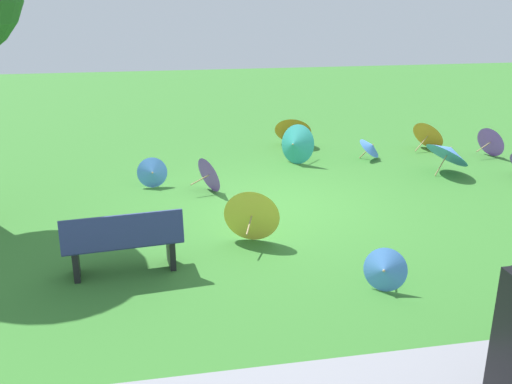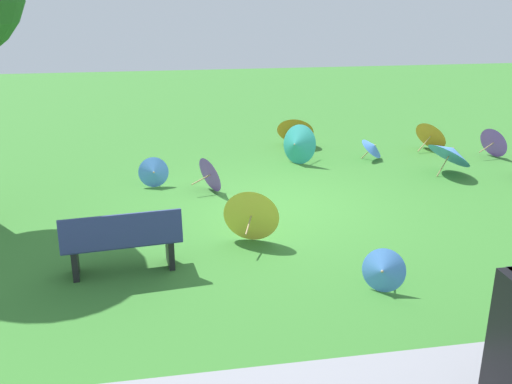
{
  "view_description": "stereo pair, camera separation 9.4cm",
  "coord_description": "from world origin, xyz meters",
  "px_view_note": "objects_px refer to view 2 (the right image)",
  "views": [
    {
      "loc": [
        2.08,
        9.43,
        3.63
      ],
      "look_at": [
        0.48,
        0.9,
        0.6
      ],
      "focal_mm": 39.72,
      "sensor_mm": 36.0,
      "label": 1
    },
    {
      "loc": [
        1.98,
        9.44,
        3.63
      ],
      "look_at": [
        0.48,
        0.9,
        0.6
      ],
      "focal_mm": 39.72,
      "sensor_mm": 36.0,
      "label": 2
    }
  ],
  "objects_px": {
    "parasol_orange_1": "(296,129)",
    "parasol_yellow_1": "(252,214)",
    "parasol_blue_2": "(373,147)",
    "parasol_blue_1": "(383,271)",
    "parasol_blue_3": "(451,152)",
    "park_bench": "(122,242)",
    "parasol_purple_1": "(213,173)",
    "parasol_blue_4": "(154,172)",
    "parasol_teal_1": "(297,144)",
    "parasol_purple_0": "(495,141)",
    "parasol_orange_0": "(432,134)"
  },
  "relations": [
    {
      "from": "parasol_purple_0",
      "to": "parasol_blue_1",
      "type": "bearing_deg",
      "value": 48.13
    },
    {
      "from": "parasol_purple_1",
      "to": "parasol_orange_1",
      "type": "bearing_deg",
      "value": -126.88
    },
    {
      "from": "parasol_purple_1",
      "to": "parasol_blue_4",
      "type": "bearing_deg",
      "value": -22.04
    },
    {
      "from": "parasol_blue_2",
      "to": "parasol_teal_1",
      "type": "relative_size",
      "value": 0.81
    },
    {
      "from": "parasol_purple_0",
      "to": "parasol_blue_1",
      "type": "distance_m",
      "value": 7.58
    },
    {
      "from": "parasol_orange_1",
      "to": "parasol_blue_1",
      "type": "bearing_deg",
      "value": 84.74
    },
    {
      "from": "parasol_blue_1",
      "to": "parasol_blue_2",
      "type": "xyz_separation_m",
      "value": [
        -2.13,
        -5.88,
        0.02
      ]
    },
    {
      "from": "parasol_blue_3",
      "to": "parasol_teal_1",
      "type": "xyz_separation_m",
      "value": [
        3.02,
        -1.33,
        -0.04
      ]
    },
    {
      "from": "park_bench",
      "to": "parasol_blue_1",
      "type": "relative_size",
      "value": 2.61
    },
    {
      "from": "park_bench",
      "to": "parasol_yellow_1",
      "type": "height_order",
      "value": "park_bench"
    },
    {
      "from": "parasol_blue_2",
      "to": "parasol_blue_1",
      "type": "bearing_deg",
      "value": 70.08
    },
    {
      "from": "park_bench",
      "to": "parasol_blue_2",
      "type": "relative_size",
      "value": 2.13
    },
    {
      "from": "parasol_purple_1",
      "to": "parasol_blue_3",
      "type": "bearing_deg",
      "value": -177.53
    },
    {
      "from": "parasol_teal_1",
      "to": "parasol_blue_4",
      "type": "height_order",
      "value": "parasol_teal_1"
    },
    {
      "from": "parasol_blue_2",
      "to": "parasol_blue_3",
      "type": "xyz_separation_m",
      "value": [
        -1.2,
        1.35,
        0.19
      ]
    },
    {
      "from": "parasol_blue_1",
      "to": "parasol_blue_4",
      "type": "height_order",
      "value": "parasol_blue_4"
    },
    {
      "from": "parasol_teal_1",
      "to": "parasol_purple_0",
      "type": "bearing_deg",
      "value": 177.36
    },
    {
      "from": "parasol_yellow_1",
      "to": "parasol_teal_1",
      "type": "relative_size",
      "value": 0.97
    },
    {
      "from": "parasol_purple_1",
      "to": "parasol_yellow_1",
      "type": "height_order",
      "value": "parasol_yellow_1"
    },
    {
      "from": "parasol_orange_1",
      "to": "parasol_purple_1",
      "type": "height_order",
      "value": "parasol_orange_1"
    },
    {
      "from": "parasol_blue_2",
      "to": "parasol_blue_3",
      "type": "distance_m",
      "value": 1.81
    },
    {
      "from": "parasol_blue_2",
      "to": "parasol_blue_3",
      "type": "bearing_deg",
      "value": 131.57
    },
    {
      "from": "park_bench",
      "to": "parasol_purple_1",
      "type": "xyz_separation_m",
      "value": [
        -1.56,
        -3.21,
        -0.1
      ]
    },
    {
      "from": "parasol_blue_2",
      "to": "parasol_purple_1",
      "type": "bearing_deg",
      "value": 22.06
    },
    {
      "from": "parasol_teal_1",
      "to": "parasol_blue_2",
      "type": "bearing_deg",
      "value": -179.32
    },
    {
      "from": "parasol_purple_1",
      "to": "parasol_blue_3",
      "type": "distance_m",
      "value": 5.08
    },
    {
      "from": "park_bench",
      "to": "parasol_orange_0",
      "type": "distance_m",
      "value": 8.99
    },
    {
      "from": "parasol_blue_1",
      "to": "parasol_teal_1",
      "type": "relative_size",
      "value": 0.66
    },
    {
      "from": "parasol_blue_1",
      "to": "parasol_blue_3",
      "type": "distance_m",
      "value": 5.63
    },
    {
      "from": "park_bench",
      "to": "parasol_purple_0",
      "type": "distance_m",
      "value": 9.51
    },
    {
      "from": "parasol_orange_0",
      "to": "parasol_yellow_1",
      "type": "bearing_deg",
      "value": 41.18
    },
    {
      "from": "parasol_orange_1",
      "to": "parasol_blue_4",
      "type": "bearing_deg",
      "value": 37.99
    },
    {
      "from": "parasol_yellow_1",
      "to": "parasol_blue_4",
      "type": "height_order",
      "value": "parasol_yellow_1"
    },
    {
      "from": "parasol_blue_1",
      "to": "parasol_yellow_1",
      "type": "bearing_deg",
      "value": -53.67
    },
    {
      "from": "park_bench",
      "to": "parasol_yellow_1",
      "type": "relative_size",
      "value": 1.78
    },
    {
      "from": "park_bench",
      "to": "parasol_orange_1",
      "type": "relative_size",
      "value": 1.48
    },
    {
      "from": "parasol_blue_1",
      "to": "parasol_blue_4",
      "type": "relative_size",
      "value": 1.03
    },
    {
      "from": "parasol_orange_1",
      "to": "parasol_yellow_1",
      "type": "bearing_deg",
      "value": 69.87
    },
    {
      "from": "parasol_blue_1",
      "to": "parasol_blue_4",
      "type": "distance_m",
      "value": 5.57
    },
    {
      "from": "parasol_orange_1",
      "to": "parasol_blue_3",
      "type": "height_order",
      "value": "parasol_blue_3"
    },
    {
      "from": "parasol_blue_1",
      "to": "parasol_orange_1",
      "type": "bearing_deg",
      "value": -95.26
    },
    {
      "from": "parasol_orange_0",
      "to": "parasol_blue_4",
      "type": "distance_m",
      "value": 6.98
    },
    {
      "from": "parasol_orange_1",
      "to": "parasol_yellow_1",
      "type": "height_order",
      "value": "parasol_yellow_1"
    },
    {
      "from": "parasol_blue_2",
      "to": "parasol_orange_1",
      "type": "bearing_deg",
      "value": -49.48
    },
    {
      "from": "park_bench",
      "to": "parasol_blue_3",
      "type": "distance_m",
      "value": 7.46
    },
    {
      "from": "parasol_blue_1",
      "to": "parasol_blue_3",
      "type": "bearing_deg",
      "value": -126.3
    },
    {
      "from": "parasol_purple_0",
      "to": "parasol_blue_1",
      "type": "relative_size",
      "value": 1.31
    },
    {
      "from": "parasol_blue_2",
      "to": "parasol_blue_3",
      "type": "relative_size",
      "value": 0.64
    },
    {
      "from": "parasol_blue_1",
      "to": "parasol_yellow_1",
      "type": "height_order",
      "value": "parasol_yellow_1"
    },
    {
      "from": "parasol_purple_0",
      "to": "parasol_blue_2",
      "type": "bearing_deg",
      "value": -4.69
    }
  ]
}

